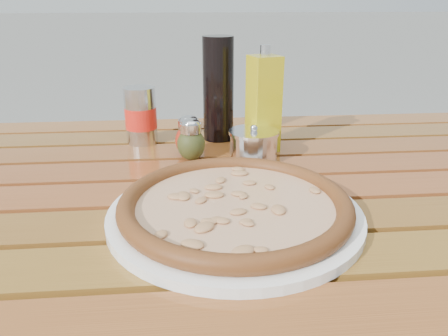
{
  "coord_description": "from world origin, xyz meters",
  "views": [
    {
      "loc": [
        -0.06,
        -0.65,
        1.05
      ],
      "look_at": [
        0.0,
        0.02,
        0.78
      ],
      "focal_mm": 35.0,
      "sensor_mm": 36.0,
      "label": 1
    }
  ],
  "objects": [
    {
      "name": "table",
      "position": [
        0.0,
        -0.0,
        0.67
      ],
      "size": [
        1.4,
        0.9,
        0.75
      ],
      "color": "#3B210D",
      "rests_on": "ground"
    },
    {
      "name": "plate",
      "position": [
        0.0,
        -0.1,
        0.76
      ],
      "size": [
        0.43,
        0.43,
        0.01
      ],
      "primitive_type": "cylinder",
      "rotation": [
        0.0,
        0.0,
        -0.22
      ],
      "color": "white",
      "rests_on": "table"
    },
    {
      "name": "pizza",
      "position": [
        0.0,
        -0.1,
        0.77
      ],
      "size": [
        0.34,
        0.34,
        0.03
      ],
      "rotation": [
        0.0,
        0.0,
        0.03
      ],
      "color": "beige",
      "rests_on": "plate"
    },
    {
      "name": "pepper_shaker",
      "position": [
        -0.06,
        0.17,
        0.79
      ],
      "size": [
        0.06,
        0.06,
        0.08
      ],
      "rotation": [
        0.0,
        0.0,
        -0.05
      ],
      "color": "#AB2713",
      "rests_on": "table"
    },
    {
      "name": "oregano_shaker",
      "position": [
        -0.05,
        0.15,
        0.79
      ],
      "size": [
        0.06,
        0.06,
        0.08
      ],
      "rotation": [
        0.0,
        0.0,
        -0.1
      ],
      "color": "#3F451B",
      "rests_on": "table"
    },
    {
      "name": "dark_bottle",
      "position": [
        0.01,
        0.28,
        0.86
      ],
      "size": [
        0.07,
        0.07,
        0.22
      ],
      "primitive_type": "cylinder",
      "rotation": [
        0.0,
        0.0,
        0.03
      ],
      "color": "black",
      "rests_on": "table"
    },
    {
      "name": "soda_can",
      "position": [
        -0.16,
        0.26,
        0.81
      ],
      "size": [
        0.09,
        0.09,
        0.12
      ],
      "rotation": [
        0.0,
        0.0,
        -0.37
      ],
      "color": "silver",
      "rests_on": "table"
    },
    {
      "name": "olive_oil_cruet",
      "position": [
        0.09,
        0.19,
        0.85
      ],
      "size": [
        0.07,
        0.07,
        0.21
      ],
      "rotation": [
        0.0,
        0.0,
        0.3
      ],
      "color": "#B1A312",
      "rests_on": "table"
    },
    {
      "name": "parmesan_tin",
      "position": [
        0.07,
        0.13,
        0.78
      ],
      "size": [
        0.11,
        0.11,
        0.07
      ],
      "rotation": [
        0.0,
        0.0,
        0.22
      ],
      "color": "silver",
      "rests_on": "table"
    }
  ]
}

